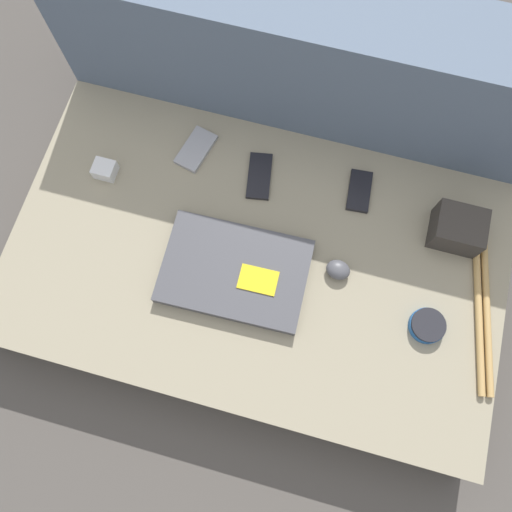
# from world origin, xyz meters

# --- Properties ---
(ground_plane) EXTENTS (8.00, 8.00, 0.00)m
(ground_plane) POSITION_xyz_m (0.00, 0.00, 0.00)
(ground_plane) COLOR #4C4742
(couch_seat) EXTENTS (1.20, 0.72, 0.15)m
(couch_seat) POSITION_xyz_m (0.00, 0.00, 0.07)
(couch_seat) COLOR gray
(couch_seat) RESTS_ON ground_plane
(couch_backrest) EXTENTS (1.20, 0.20, 0.48)m
(couch_backrest) POSITION_xyz_m (0.00, 0.46, 0.24)
(couch_backrest) COLOR slate
(couch_backrest) RESTS_ON ground_plane
(laptop) EXTENTS (0.35, 0.24, 0.03)m
(laptop) POSITION_xyz_m (-0.04, -0.05, 0.16)
(laptop) COLOR #47474C
(laptop) RESTS_ON couch_seat
(computer_mouse) EXTENTS (0.06, 0.05, 0.03)m
(computer_mouse) POSITION_xyz_m (0.20, 0.02, 0.16)
(computer_mouse) COLOR #4C4C51
(computer_mouse) RESTS_ON couch_seat
(speaker_puck) EXTENTS (0.08, 0.08, 0.03)m
(speaker_puck) POSITION_xyz_m (0.42, -0.06, 0.16)
(speaker_puck) COLOR #1E569E
(speaker_puck) RESTS_ON couch_seat
(phone_silver) EXTENTS (0.06, 0.11, 0.01)m
(phone_silver) POSITION_xyz_m (0.20, 0.24, 0.15)
(phone_silver) COLOR black
(phone_silver) RESTS_ON couch_seat
(phone_black) EXTENTS (0.08, 0.13, 0.01)m
(phone_black) POSITION_xyz_m (-0.05, 0.21, 0.15)
(phone_black) COLOR black
(phone_black) RESTS_ON couch_seat
(phone_small) EXTENTS (0.09, 0.13, 0.01)m
(phone_small) POSITION_xyz_m (-0.23, 0.24, 0.15)
(phone_small) COLOR #99999E
(phone_small) RESTS_ON couch_seat
(camera_pouch) EXTENTS (0.12, 0.10, 0.08)m
(camera_pouch) POSITION_xyz_m (0.45, 0.19, 0.19)
(camera_pouch) COLOR #38332D
(camera_pouch) RESTS_ON couch_seat
(charger_brick) EXTENTS (0.05, 0.05, 0.04)m
(charger_brick) POSITION_xyz_m (-0.43, 0.12, 0.16)
(charger_brick) COLOR silver
(charger_brick) RESTS_ON couch_seat
(drumstick_pair) EXTENTS (0.10, 0.39, 0.02)m
(drumstick_pair) POSITION_xyz_m (0.54, 0.01, 0.15)
(drumstick_pair) COLOR tan
(drumstick_pair) RESTS_ON couch_seat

